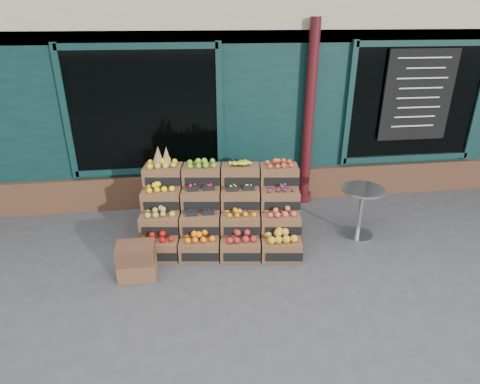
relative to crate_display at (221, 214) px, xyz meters
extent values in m
plane|color=#3C3C3F|center=(0.48, -0.82, -0.45)|extent=(60.00, 60.00, 0.00)
cube|color=black|center=(0.48, 4.38, 1.95)|extent=(12.00, 6.00, 4.80)
cube|color=black|center=(0.48, 1.43, 1.05)|extent=(12.00, 0.12, 3.00)
cube|color=#4C2E1E|center=(0.48, 1.36, -0.15)|extent=(12.00, 0.18, 0.60)
cube|color=black|center=(-1.12, 1.36, 1.30)|extent=(2.40, 0.06, 2.00)
cube|color=black|center=(3.68, 1.36, 1.30)|extent=(2.40, 0.06, 2.00)
cylinder|color=#3E0E12|center=(1.68, 1.23, 1.15)|extent=(0.18, 0.18, 3.20)
cube|color=black|center=(3.68, 1.28, 1.45)|extent=(1.30, 0.04, 1.60)
cube|color=brown|center=(-0.93, -0.35, -0.31)|extent=(0.62, 0.47, 0.28)
cube|color=black|center=(-0.96, -0.55, -0.34)|extent=(0.52, 0.09, 0.13)
cube|color=#9E0C08|center=(-0.93, -0.35, -0.12)|extent=(0.49, 0.36, 0.10)
cube|color=brown|center=(-0.35, -0.43, -0.31)|extent=(0.62, 0.47, 0.28)
cube|color=black|center=(-0.38, -0.63, -0.34)|extent=(0.52, 0.09, 0.13)
cube|color=#FF6F05|center=(-0.35, -0.43, -0.12)|extent=(0.49, 0.36, 0.10)
cube|color=brown|center=(0.23, -0.51, -0.31)|extent=(0.62, 0.47, 0.28)
cube|color=black|center=(0.20, -0.72, -0.34)|extent=(0.52, 0.09, 0.13)
cube|color=maroon|center=(0.23, -0.51, -0.11)|extent=(0.49, 0.36, 0.11)
cube|color=brown|center=(0.82, -0.59, -0.31)|extent=(0.62, 0.47, 0.28)
cube|color=black|center=(0.79, -0.80, -0.34)|extent=(0.52, 0.09, 0.13)
cube|color=gold|center=(0.82, -0.59, -0.10)|extent=(0.49, 0.36, 0.13)
cube|color=brown|center=(-0.90, -0.11, -0.03)|extent=(0.62, 0.47, 0.28)
cube|color=black|center=(-0.93, -0.32, -0.05)|extent=(0.52, 0.09, 0.13)
cube|color=#9D9242|center=(-0.90, -0.11, 0.16)|extent=(0.49, 0.36, 0.10)
cube|color=brown|center=(-0.32, -0.19, -0.03)|extent=(0.62, 0.47, 0.28)
cube|color=black|center=(-0.35, -0.40, -0.05)|extent=(0.52, 0.09, 0.13)
cube|color=#1C1E3D|center=(-0.32, -0.19, 0.13)|extent=(0.49, 0.36, 0.03)
cube|color=brown|center=(0.27, -0.27, -0.03)|extent=(0.62, 0.47, 0.28)
cube|color=black|center=(0.24, -0.48, -0.05)|extent=(0.52, 0.09, 0.13)
cube|color=orange|center=(0.27, -0.27, 0.15)|extent=(0.49, 0.36, 0.08)
cube|color=brown|center=(0.85, -0.35, -0.03)|extent=(0.62, 0.47, 0.28)
cube|color=black|center=(0.82, -0.56, -0.05)|extent=(0.52, 0.09, 0.13)
cube|color=#E35033|center=(0.85, -0.35, 0.16)|extent=(0.49, 0.36, 0.09)
cube|color=brown|center=(-0.87, 0.13, 0.26)|extent=(0.62, 0.47, 0.28)
cube|color=black|center=(-0.90, -0.08, 0.23)|extent=(0.52, 0.09, 0.13)
cube|color=yellow|center=(-0.87, 0.13, 0.45)|extent=(0.49, 0.36, 0.09)
cube|color=brown|center=(-0.28, 0.05, 0.26)|extent=(0.62, 0.47, 0.28)
cube|color=black|center=(-0.31, -0.16, 0.23)|extent=(0.52, 0.09, 0.13)
cube|color=red|center=(-0.28, 0.05, 0.42)|extent=(0.49, 0.36, 0.04)
cube|color=brown|center=(0.30, -0.03, 0.26)|extent=(0.62, 0.47, 0.28)
cube|color=black|center=(0.27, -0.24, 0.23)|extent=(0.52, 0.09, 0.13)
cube|color=#98D244|center=(0.30, -0.03, 0.42)|extent=(0.49, 0.36, 0.03)
cube|color=brown|center=(0.88, -0.11, 0.26)|extent=(0.62, 0.47, 0.28)
cube|color=black|center=(0.85, -0.32, 0.23)|extent=(0.52, 0.09, 0.13)
cube|color=#4C1B37|center=(0.88, -0.11, 0.44)|extent=(0.49, 0.36, 0.07)
cube|color=brown|center=(-0.83, 0.37, 0.54)|extent=(0.62, 0.47, 0.28)
cube|color=black|center=(-0.86, 0.16, 0.51)|extent=(0.52, 0.09, 0.13)
cube|color=gold|center=(-0.83, 0.37, 0.73)|extent=(0.49, 0.36, 0.10)
cube|color=brown|center=(-0.25, 0.29, 0.54)|extent=(0.62, 0.47, 0.28)
cube|color=black|center=(-0.28, 0.08, 0.51)|extent=(0.52, 0.09, 0.13)
cube|color=#609C1E|center=(-0.25, 0.29, 0.73)|extent=(0.49, 0.36, 0.10)
cube|color=brown|center=(0.33, 0.20, 0.54)|extent=(0.62, 0.47, 0.28)
cube|color=black|center=(0.30, 0.00, 0.51)|extent=(0.52, 0.09, 0.13)
cube|color=yellow|center=(0.33, 0.20, 0.73)|extent=(0.49, 0.36, 0.09)
cube|color=brown|center=(0.91, 0.12, 0.54)|extent=(0.62, 0.47, 0.28)
cube|color=black|center=(0.89, -0.08, 0.51)|extent=(0.52, 0.09, 0.13)
cube|color=#C04123|center=(0.91, 0.12, 0.73)|extent=(0.49, 0.36, 0.08)
cube|color=#4C2E1E|center=(-0.03, -0.23, -0.31)|extent=(2.37, 0.71, 0.28)
cube|color=#4C2E1E|center=(0.01, 0.01, -0.17)|extent=(2.37, 0.71, 0.57)
cube|color=#4C2E1E|center=(0.04, 0.24, -0.03)|extent=(2.37, 0.71, 0.85)
cone|color=olive|center=(-0.89, 0.37, 0.85)|extent=(0.20, 0.20, 0.33)
cone|color=olive|center=(-0.77, 0.41, 0.83)|extent=(0.17, 0.17, 0.28)
cube|color=brown|center=(-1.20, -0.80, -0.33)|extent=(0.50, 0.35, 0.25)
cube|color=#4C2E1E|center=(-1.20, -0.80, -0.08)|extent=(0.50, 0.35, 0.25)
cylinder|color=silver|center=(2.16, -0.18, -0.43)|extent=(0.48, 0.48, 0.03)
cylinder|color=silver|center=(2.16, -0.18, -0.05)|extent=(0.07, 0.07, 0.78)
cylinder|color=silver|center=(2.16, -0.18, 0.35)|extent=(0.65, 0.65, 0.03)
imported|color=#154B23|center=(-1.35, 2.16, 0.53)|extent=(0.74, 0.51, 1.96)
camera|label=1|loc=(-0.46, -5.42, 2.80)|focal=30.00mm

